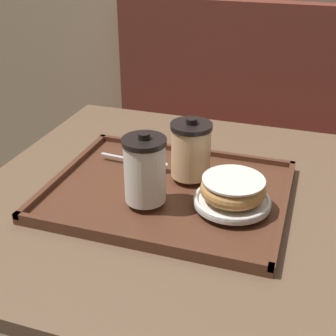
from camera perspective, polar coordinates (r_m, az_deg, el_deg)
name	(u,v)px	position (r m, az deg, el deg)	size (l,w,h in m)	color
booth_bench	(306,192)	(1.92, 16.42, -2.77)	(1.64, 0.44, 1.00)	brown
cafe_table	(170,262)	(1.10, 0.21, -11.45)	(0.81, 0.83, 0.76)	brown
serving_tray	(168,192)	(0.97, 0.00, -2.97)	(0.48, 0.38, 0.02)	#512D1E
coffee_cup_front	(145,169)	(0.88, -2.84, -0.18)	(0.08, 0.08, 0.14)	white
coffee_cup_rear	(191,149)	(0.97, 2.80, 2.28)	(0.09, 0.09, 0.13)	#E0B784
plate_with_chocolate_donut	(232,200)	(0.90, 7.82, -3.94)	(0.15, 0.15, 0.01)	white
donut_chocolate_glazed	(233,188)	(0.89, 7.93, -2.45)	(0.12, 0.12, 0.04)	tan
spoon	(150,162)	(1.04, -2.27, 0.70)	(0.17, 0.03, 0.01)	silver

